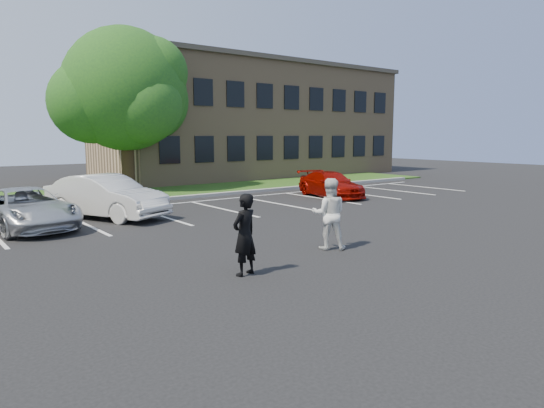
% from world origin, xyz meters
% --- Properties ---
extents(ground_plane, '(90.00, 90.00, 0.00)m').
position_xyz_m(ground_plane, '(0.00, 0.00, 0.00)').
color(ground_plane, black).
rests_on(ground_plane, ground).
extents(curb, '(40.00, 0.30, 0.15)m').
position_xyz_m(curb, '(0.00, 12.00, 0.07)').
color(curb, gray).
rests_on(curb, ground).
extents(grass_strip, '(44.00, 8.00, 0.08)m').
position_xyz_m(grass_strip, '(0.00, 16.00, 0.04)').
color(grass_strip, '#1D3F14').
rests_on(grass_strip, ground).
extents(stall_lines, '(34.00, 5.36, 0.01)m').
position_xyz_m(stall_lines, '(1.40, 8.95, 0.01)').
color(stall_lines, silver).
rests_on(stall_lines, ground).
extents(office_building, '(22.40, 10.40, 8.30)m').
position_xyz_m(office_building, '(14.00, 21.99, 4.16)').
color(office_building, '#967A58').
rests_on(office_building, ground).
extents(tree, '(7.80, 7.20, 8.80)m').
position_xyz_m(tree, '(2.37, 17.11, 5.35)').
color(tree, black).
rests_on(tree, ground).
extents(man_black_suit, '(0.75, 0.58, 1.81)m').
position_xyz_m(man_black_suit, '(-1.89, -0.47, 0.91)').
color(man_black_suit, black).
rests_on(man_black_suit, ground).
extents(man_white_shirt, '(1.18, 1.16, 1.92)m').
position_xyz_m(man_white_shirt, '(1.31, 0.19, 0.96)').
color(man_white_shirt, silver).
rests_on(man_white_shirt, ground).
extents(car_silver_minivan, '(2.81, 5.07, 1.34)m').
position_xyz_m(car_silver_minivan, '(-4.55, 8.28, 0.67)').
color(car_silver_minivan, '#B5B8BD').
rests_on(car_silver_minivan, ground).
extents(car_white_sedan, '(3.56, 5.13, 1.60)m').
position_xyz_m(car_white_sedan, '(-1.76, 8.77, 0.80)').
color(car_white_sedan, silver).
rests_on(car_white_sedan, ground).
extents(car_red_compact, '(2.58, 4.55, 1.24)m').
position_xyz_m(car_red_compact, '(9.19, 8.16, 0.62)').
color(car_red_compact, '#910B03').
rests_on(car_red_compact, ground).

